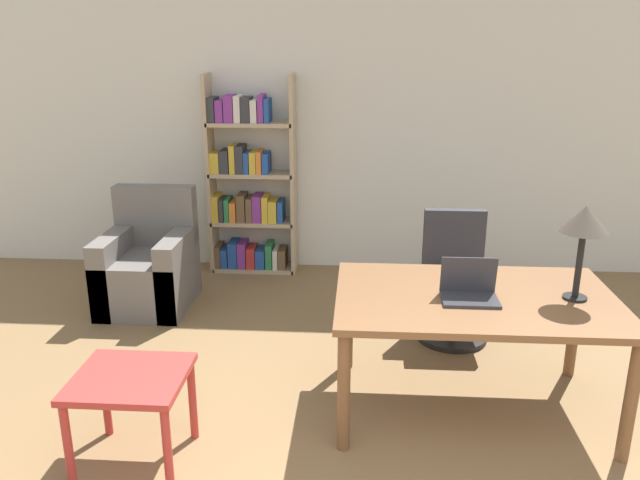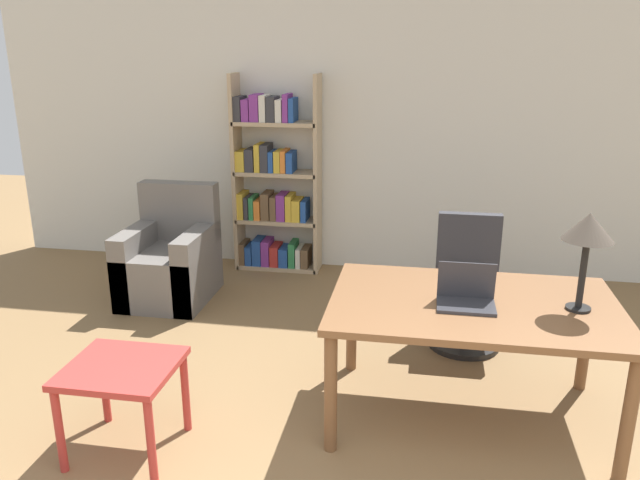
# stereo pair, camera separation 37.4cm
# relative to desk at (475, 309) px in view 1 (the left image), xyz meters

# --- Properties ---
(wall_back) EXTENTS (8.00, 0.06, 2.70)m
(wall_back) POSITION_rel_desk_xyz_m (-0.45, 2.52, 0.70)
(wall_back) COLOR silver
(wall_back) RESTS_ON ground_plane
(desk) EXTENTS (1.60, 1.02, 0.73)m
(desk) POSITION_rel_desk_xyz_m (0.00, 0.00, 0.00)
(desk) COLOR brown
(desk) RESTS_ON ground_plane
(laptop) EXTENTS (0.31, 0.22, 0.23)m
(laptop) POSITION_rel_desk_xyz_m (-0.05, -0.06, 0.13)
(laptop) COLOR #2D2D33
(laptop) RESTS_ON desk
(table_lamp) EXTENTS (0.27, 0.27, 0.54)m
(table_lamp) POSITION_rel_desk_xyz_m (0.55, -0.01, 0.53)
(table_lamp) COLOR black
(table_lamp) RESTS_ON desk
(office_chair) EXTENTS (0.52, 0.52, 0.94)m
(office_chair) POSITION_rel_desk_xyz_m (0.03, 1.01, -0.23)
(office_chair) COLOR black
(office_chair) RESTS_ON ground_plane
(side_table_blue) EXTENTS (0.56, 0.53, 0.51)m
(side_table_blue) POSITION_rel_desk_xyz_m (-1.82, -0.64, -0.22)
(side_table_blue) COLOR #B2332D
(side_table_blue) RESTS_ON ground_plane
(armchair) EXTENTS (0.69, 0.79, 0.96)m
(armchair) POSITION_rel_desk_xyz_m (-2.43, 1.43, -0.34)
(armchair) COLOR #66605B
(armchair) RESTS_ON ground_plane
(bookshelf) EXTENTS (0.82, 0.28, 1.86)m
(bookshelf) POSITION_rel_desk_xyz_m (-1.73, 2.33, 0.16)
(bookshelf) COLOR tan
(bookshelf) RESTS_ON ground_plane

